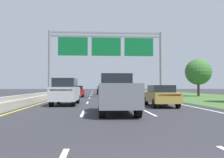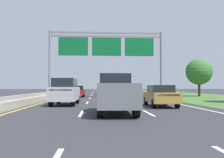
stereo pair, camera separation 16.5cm
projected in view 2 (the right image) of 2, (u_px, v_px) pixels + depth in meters
ground_plane at (103, 96)px, 37.77m from camera, size 220.00×220.00×0.00m
lane_striping at (103, 96)px, 37.31m from camera, size 11.96×106.00×0.01m
grass_verge_right at (191, 96)px, 38.67m from camera, size 14.00×110.00×0.02m
median_barrier_concrete at (60, 94)px, 37.36m from camera, size 0.60×110.00×0.85m
overhead_sign_gantry at (107, 50)px, 32.01m from camera, size 15.06×0.42×8.80m
pickup_truck_grey at (115, 94)px, 13.38m from camera, size 2.05×5.42×2.20m
car_silver_left_lane_suv at (65, 91)px, 19.45m from camera, size 2.01×4.74×2.11m
car_gold_right_lane_sedan at (160, 95)px, 17.95m from camera, size 1.92×4.44×1.57m
car_darkgreen_right_lane_suv at (120, 88)px, 51.05m from camera, size 2.03×4.75×2.11m
car_black_centre_lane_sedan at (103, 90)px, 45.57m from camera, size 1.95×4.45×1.57m
car_red_left_lane_sedan at (78, 91)px, 34.26m from camera, size 1.83×4.40×1.57m
roadside_tree_mid at (199, 72)px, 36.27m from camera, size 3.90×3.90×5.63m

